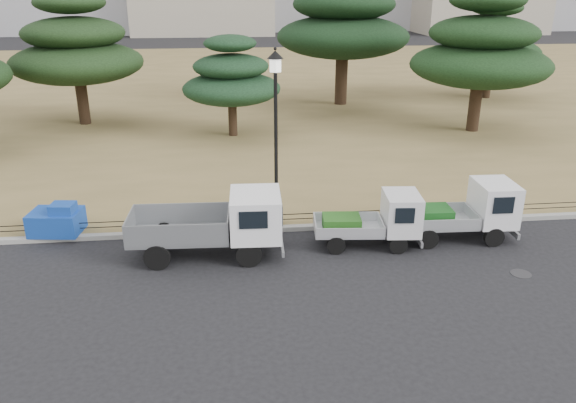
{
  "coord_description": "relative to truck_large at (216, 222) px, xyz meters",
  "views": [
    {
      "loc": [
        -1.84,
        -14.84,
        7.95
      ],
      "look_at": [
        0.0,
        2.0,
        1.3
      ],
      "focal_mm": 35.0,
      "sensor_mm": 36.0,
      "label": 1
    }
  ],
  "objects": [
    {
      "name": "street_lamp",
      "position": [
        2.04,
        1.9,
        2.97
      ],
      "size": [
        0.52,
        0.52,
        5.83
      ],
      "color": "black",
      "rests_on": "lawn"
    },
    {
      "name": "pine_east_far",
      "position": [
        19.09,
        22.84,
        2.91
      ],
      "size": [
        6.68,
        6.68,
        6.71
      ],
      "color": "black",
      "rests_on": "lawn"
    },
    {
      "name": "tarp_pile",
      "position": [
        -5.26,
        1.94,
        -0.54
      ],
      "size": [
        1.74,
        1.37,
        1.07
      ],
      "rotation": [
        0.0,
        0.0,
        -0.13
      ],
      "color": "#1645B0",
      "rests_on": "lawn"
    },
    {
      "name": "curb",
      "position": [
        2.34,
        1.6,
        -1.03
      ],
      "size": [
        120.0,
        0.25,
        0.16
      ],
      "primitive_type": "cube",
      "color": "gray",
      "rests_on": "ground"
    },
    {
      "name": "pine_center_right",
      "position": [
        8.23,
        21.77,
        4.38
      ],
      "size": [
        8.7,
        8.7,
        9.23
      ],
      "color": "black",
      "rests_on": "lawn"
    },
    {
      "name": "truck_kei_rear",
      "position": [
        8.14,
        0.39,
        -0.16
      ],
      "size": [
        3.71,
        1.71,
        1.91
      ],
      "rotation": [
        0.0,
        0.0,
        -0.04
      ],
      "color": "black",
      "rests_on": "ground"
    },
    {
      "name": "pipe_fence",
      "position": [
        2.34,
        1.75,
        -0.67
      ],
      "size": [
        38.0,
        0.04,
        0.4
      ],
      "color": "black",
      "rests_on": "lawn"
    },
    {
      "name": "truck_large",
      "position": [
        0.0,
        0.0,
        0.0
      ],
      "size": [
        4.66,
        2.02,
        2.0
      ],
      "rotation": [
        0.0,
        0.0,
        -0.04
      ],
      "color": "black",
      "rests_on": "ground"
    },
    {
      "name": "manhole",
      "position": [
        8.84,
        -2.2,
        -1.11
      ],
      "size": [
        0.6,
        0.6,
        0.01
      ],
      "primitive_type": "cylinder",
      "color": "#2D2D30",
      "rests_on": "ground"
    },
    {
      "name": "ground",
      "position": [
        2.34,
        -1.0,
        -1.11
      ],
      "size": [
        220.0,
        220.0,
        0.0
      ],
      "primitive_type": "plane",
      "color": "black"
    },
    {
      "name": "pine_center_left",
      "position": [
        0.77,
        14.1,
        2.09
      ],
      "size": [
        5.21,
        5.21,
        5.29
      ],
      "color": "black",
      "rests_on": "lawn"
    },
    {
      "name": "lawn",
      "position": [
        2.34,
        29.6,
        -1.04
      ],
      "size": [
        120.0,
        56.0,
        0.15
      ],
      "primitive_type": "cube",
      "color": "olive",
      "rests_on": "ground"
    },
    {
      "name": "pine_west_near",
      "position": [
        -7.86,
        17.76,
        3.29
      ],
      "size": [
        7.37,
        7.37,
        7.37
      ],
      "color": "black",
      "rests_on": "lawn"
    },
    {
      "name": "pine_east_near",
      "position": [
        14.15,
        13.7,
        3.4
      ],
      "size": [
        7.49,
        7.49,
        7.57
      ],
      "color": "black",
      "rests_on": "lawn"
    },
    {
      "name": "truck_kei_front",
      "position": [
        5.05,
        0.17,
        -0.24
      ],
      "size": [
        3.41,
        1.7,
        1.75
      ],
      "rotation": [
        0.0,
        0.0,
        -0.09
      ],
      "color": "black",
      "rests_on": "ground"
    }
  ]
}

